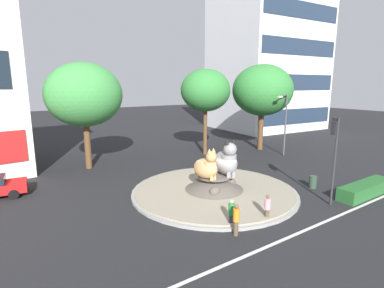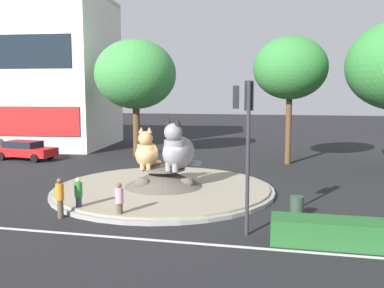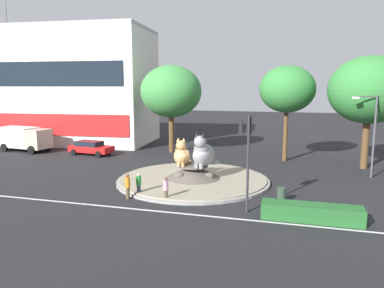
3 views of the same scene
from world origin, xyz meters
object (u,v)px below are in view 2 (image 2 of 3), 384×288
pedestrian_orange_shirt (60,197)px  cat_statue_calico (147,153)px  traffic_light_mast (246,124)px  broadleaf_tree_behind_island (136,75)px  second_tree_near_tower (290,68)px  pedestrian_pink_shirt (119,201)px  sedan_on_far_lane (25,150)px  pedestrian_green_shirt (79,194)px  cat_statue_grey (178,150)px  litter_bin (297,207)px

pedestrian_orange_shirt → cat_statue_calico: bearing=-40.4°
traffic_light_mast → broadleaf_tree_behind_island: (-10.37, 17.19, 2.58)m
second_tree_near_tower → pedestrian_pink_shirt: 17.74m
pedestrian_pink_shirt → sedan_on_far_lane: bearing=101.6°
pedestrian_pink_shirt → broadleaf_tree_behind_island: bearing=73.7°
cat_statue_calico → broadleaf_tree_behind_island: broadleaf_tree_behind_island is taller
pedestrian_green_shirt → sedan_on_far_lane: pedestrian_green_shirt is taller
second_tree_near_tower → pedestrian_orange_shirt: size_ratio=5.47×
pedestrian_pink_shirt → traffic_light_mast: bearing=-40.3°
second_tree_near_tower → sedan_on_far_lane: bearing=-173.3°
broadleaf_tree_behind_island → pedestrian_green_shirt: broadleaf_tree_behind_island is taller
second_tree_near_tower → broadleaf_tree_behind_island: bearing=173.3°
cat_statue_calico → traffic_light_mast: 8.15m
cat_statue_grey → broadleaf_tree_behind_island: broadleaf_tree_behind_island is taller
broadleaf_tree_behind_island → pedestrian_orange_shirt: broadleaf_tree_behind_island is taller
broadleaf_tree_behind_island → litter_bin: size_ratio=10.51×
sedan_on_far_lane → litter_bin: size_ratio=5.46×
cat_statue_grey → second_tree_near_tower: 12.60m
pedestrian_orange_shirt → sedan_on_far_lane: pedestrian_orange_shirt is taller
cat_statue_calico → second_tree_near_tower: bearing=132.5°
cat_statue_grey → traffic_light_mast: bearing=46.6°
traffic_light_mast → litter_bin: 4.80m
pedestrian_green_shirt → pedestrian_pink_shirt: (2.12, -0.60, 0.01)m
traffic_light_mast → pedestrian_green_shirt: (-7.22, 1.17, -3.24)m
pedestrian_green_shirt → second_tree_near_tower: bearing=-139.4°
traffic_light_mast → cat_statue_grey: bearing=33.3°
pedestrian_green_shirt → sedan_on_far_lane: bearing=-66.0°
traffic_light_mast → second_tree_near_tower: second_tree_near_tower is taller
pedestrian_green_shirt → pedestrian_orange_shirt: pedestrian_orange_shirt is taller
second_tree_near_tower → litter_bin: (0.17, -13.26, -6.45)m
sedan_on_far_lane → cat_statue_grey: bearing=-22.3°
traffic_light_mast → pedestrian_green_shirt: bearing=78.8°
cat_statue_grey → pedestrian_orange_shirt: cat_statue_grey is taller
cat_statue_grey → pedestrian_pink_shirt: cat_statue_grey is taller
pedestrian_orange_shirt → pedestrian_pink_shirt: (2.52, 0.21, -0.07)m
traffic_light_mast → pedestrian_orange_shirt: (-7.62, 0.35, -3.17)m
pedestrian_orange_shirt → sedan_on_far_lane: bearing=19.7°
cat_statue_grey → pedestrian_pink_shirt: 5.29m
cat_statue_calico → pedestrian_orange_shirt: size_ratio=1.41×
traffic_light_mast → second_tree_near_tower: (1.78, 15.75, 2.84)m
litter_bin → traffic_light_mast: bearing=-127.9°
second_tree_near_tower → pedestrian_green_shirt: size_ratio=5.89×
broadleaf_tree_behind_island → pedestrian_orange_shirt: (2.76, -16.84, -5.75)m
sedan_on_far_lane → pedestrian_orange_shirt: bearing=-44.4°
cat_statue_calico → cat_statue_grey: 1.69m
pedestrian_green_shirt → pedestrian_orange_shirt: size_ratio=0.93×
second_tree_near_tower → pedestrian_pink_shirt: bearing=-114.3°
cat_statue_grey → pedestrian_orange_shirt: (-3.71, -5.17, -1.34)m
broadleaf_tree_behind_island → litter_bin: bearing=-50.0°
second_tree_near_tower → litter_bin: second_tree_near_tower is taller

